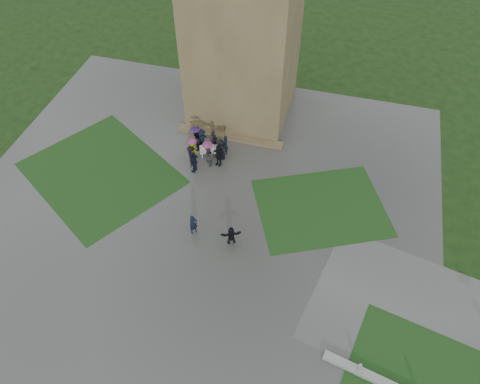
% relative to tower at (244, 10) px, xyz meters
% --- Properties ---
extents(ground, '(120.00, 120.00, 0.00)m').
position_rel_tower_xyz_m(ground, '(0.00, -15.00, -9.00)').
color(ground, black).
extents(plaza, '(34.00, 34.00, 0.02)m').
position_rel_tower_xyz_m(plaza, '(0.00, -13.00, -8.99)').
color(plaza, '#3B3B38').
rests_on(plaza, ground).
extents(lawn_inset_left, '(14.10, 13.46, 0.01)m').
position_rel_tower_xyz_m(lawn_inset_left, '(-8.50, -11.00, -8.97)').
color(lawn_inset_left, '#153612').
rests_on(lawn_inset_left, plaza).
extents(lawn_inset_right, '(11.12, 10.15, 0.01)m').
position_rel_tower_xyz_m(lawn_inset_right, '(8.50, -10.00, -8.97)').
color(lawn_inset_right, '#153612').
rests_on(lawn_inset_right, plaza).
extents(tower, '(8.00, 8.00, 18.00)m').
position_rel_tower_xyz_m(tower, '(0.00, 0.00, 0.00)').
color(tower, brown).
rests_on(tower, ground).
extents(tower_plinth, '(9.00, 0.80, 0.22)m').
position_rel_tower_xyz_m(tower_plinth, '(0.00, -4.40, -8.87)').
color(tower_plinth, brown).
rests_on(tower_plinth, plaza).
extents(bench, '(1.75, 1.06, 0.97)m').
position_rel_tower_xyz_m(bench, '(-0.88, -6.87, -8.48)').
color(bench, beige).
rests_on(bench, plaza).
extents(visitor_cluster, '(3.37, 4.06, 2.69)m').
position_rel_tower_xyz_m(visitor_cluster, '(-1.04, -7.16, -7.85)').
color(visitor_cluster, black).
rests_on(visitor_cluster, plaza).
extents(pedestrian_mid, '(0.69, 0.72, 1.66)m').
position_rel_tower_xyz_m(pedestrian_mid, '(0.36, -14.51, -8.15)').
color(pedestrian_mid, black).
rests_on(pedestrian_mid, plaza).
extents(pedestrian_near, '(1.50, 1.06, 1.53)m').
position_rel_tower_xyz_m(pedestrian_near, '(3.09, -14.69, -8.21)').
color(pedestrian_near, black).
rests_on(pedestrian_near, plaza).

